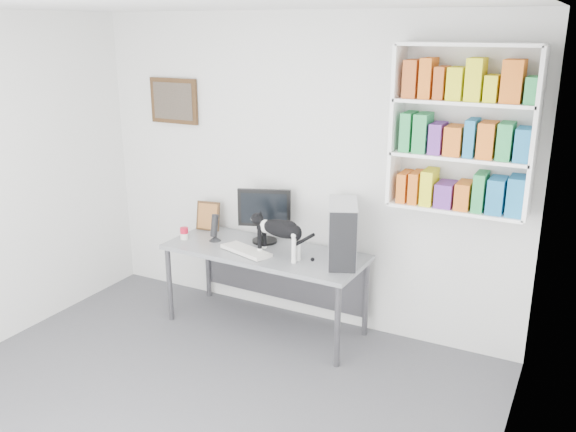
{
  "coord_description": "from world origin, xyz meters",
  "views": [
    {
      "loc": [
        2.3,
        -2.66,
        2.57
      ],
      "look_at": [
        0.13,
        1.53,
        1.1
      ],
      "focal_mm": 38.0,
      "sensor_mm": 36.0,
      "label": 1
    }
  ],
  "objects_px": {
    "monitor": "(264,215)",
    "keyboard": "(246,250)",
    "speaker": "(215,227)",
    "pc_tower": "(342,233)",
    "soup_can": "(184,233)",
    "bookshelf": "(462,130)",
    "cat": "(280,238)",
    "desk": "(265,289)",
    "leaning_print": "(208,215)"
  },
  "relations": [
    {
      "from": "monitor",
      "to": "pc_tower",
      "type": "bearing_deg",
      "value": -29.85
    },
    {
      "from": "bookshelf",
      "to": "soup_can",
      "type": "relative_size",
      "value": 11.52
    },
    {
      "from": "speaker",
      "to": "cat",
      "type": "bearing_deg",
      "value": 10.66
    },
    {
      "from": "speaker",
      "to": "cat",
      "type": "xyz_separation_m",
      "value": [
        0.72,
        -0.1,
        0.05
      ]
    },
    {
      "from": "monitor",
      "to": "keyboard",
      "type": "height_order",
      "value": "monitor"
    },
    {
      "from": "desk",
      "to": "monitor",
      "type": "distance_m",
      "value": 0.65
    },
    {
      "from": "monitor",
      "to": "leaning_print",
      "type": "relative_size",
      "value": 1.76
    },
    {
      "from": "keyboard",
      "to": "pc_tower",
      "type": "distance_m",
      "value": 0.85
    },
    {
      "from": "desk",
      "to": "pc_tower",
      "type": "bearing_deg",
      "value": 5.92
    },
    {
      "from": "cat",
      "to": "bookshelf",
      "type": "bearing_deg",
      "value": 21.89
    },
    {
      "from": "desk",
      "to": "soup_can",
      "type": "bearing_deg",
      "value": -172.14
    },
    {
      "from": "soup_can",
      "to": "keyboard",
      "type": "bearing_deg",
      "value": -3.21
    },
    {
      "from": "desk",
      "to": "cat",
      "type": "relative_size",
      "value": 3.13
    },
    {
      "from": "speaker",
      "to": "pc_tower",
      "type": "bearing_deg",
      "value": 21.27
    },
    {
      "from": "bookshelf",
      "to": "speaker",
      "type": "relative_size",
      "value": 4.88
    },
    {
      "from": "bookshelf",
      "to": "cat",
      "type": "height_order",
      "value": "bookshelf"
    },
    {
      "from": "bookshelf",
      "to": "desk",
      "type": "bearing_deg",
      "value": -170.9
    },
    {
      "from": "monitor",
      "to": "pc_tower",
      "type": "height_order",
      "value": "pc_tower"
    },
    {
      "from": "pc_tower",
      "to": "soup_can",
      "type": "distance_m",
      "value": 1.5
    },
    {
      "from": "monitor",
      "to": "pc_tower",
      "type": "relative_size",
      "value": 0.99
    },
    {
      "from": "leaning_print",
      "to": "cat",
      "type": "distance_m",
      "value": 1.0
    },
    {
      "from": "desk",
      "to": "pc_tower",
      "type": "height_order",
      "value": "pc_tower"
    },
    {
      "from": "desk",
      "to": "soup_can",
      "type": "distance_m",
      "value": 0.89
    },
    {
      "from": "pc_tower",
      "to": "speaker",
      "type": "bearing_deg",
      "value": 159.33
    },
    {
      "from": "leaning_print",
      "to": "bookshelf",
      "type": "bearing_deg",
      "value": -9.54
    },
    {
      "from": "monitor",
      "to": "soup_can",
      "type": "xyz_separation_m",
      "value": [
        -0.68,
        -0.26,
        -0.19
      ]
    },
    {
      "from": "monitor",
      "to": "cat",
      "type": "bearing_deg",
      "value": -63.32
    },
    {
      "from": "pc_tower",
      "to": "cat",
      "type": "relative_size",
      "value": 0.89
    },
    {
      "from": "speaker",
      "to": "cat",
      "type": "distance_m",
      "value": 0.73
    },
    {
      "from": "bookshelf",
      "to": "monitor",
      "type": "xyz_separation_m",
      "value": [
        -1.63,
        -0.07,
        -0.87
      ]
    },
    {
      "from": "pc_tower",
      "to": "soup_can",
      "type": "bearing_deg",
      "value": 162.33
    },
    {
      "from": "monitor",
      "to": "keyboard",
      "type": "xyz_separation_m",
      "value": [
        -0.01,
        -0.3,
        -0.23
      ]
    },
    {
      "from": "monitor",
      "to": "keyboard",
      "type": "bearing_deg",
      "value": -112.49
    },
    {
      "from": "bookshelf",
      "to": "speaker",
      "type": "height_order",
      "value": "bookshelf"
    },
    {
      "from": "leaning_print",
      "to": "soup_can",
      "type": "relative_size",
      "value": 2.62
    },
    {
      "from": "monitor",
      "to": "speaker",
      "type": "distance_m",
      "value": 0.46
    },
    {
      "from": "monitor",
      "to": "pc_tower",
      "type": "xyz_separation_m",
      "value": [
        0.79,
        -0.13,
        0.0
      ]
    },
    {
      "from": "pc_tower",
      "to": "monitor",
      "type": "bearing_deg",
      "value": 147.93
    },
    {
      "from": "bookshelf",
      "to": "pc_tower",
      "type": "distance_m",
      "value": 1.22
    },
    {
      "from": "desk",
      "to": "leaning_print",
      "type": "height_order",
      "value": "leaning_print"
    },
    {
      "from": "keyboard",
      "to": "pc_tower",
      "type": "height_order",
      "value": "pc_tower"
    },
    {
      "from": "pc_tower",
      "to": "leaning_print",
      "type": "bearing_deg",
      "value": 149.77
    },
    {
      "from": "pc_tower",
      "to": "cat",
      "type": "height_order",
      "value": "pc_tower"
    },
    {
      "from": "desk",
      "to": "soup_can",
      "type": "xyz_separation_m",
      "value": [
        -0.78,
        -0.09,
        0.42
      ]
    },
    {
      "from": "bookshelf",
      "to": "speaker",
      "type": "bearing_deg",
      "value": -173.22
    },
    {
      "from": "cat",
      "to": "leaning_print",
      "type": "bearing_deg",
      "value": 167.76
    },
    {
      "from": "keyboard",
      "to": "bookshelf",
      "type": "bearing_deg",
      "value": 30.32
    },
    {
      "from": "bookshelf",
      "to": "leaning_print",
      "type": "bearing_deg",
      "value": -179.69
    },
    {
      "from": "keyboard",
      "to": "leaning_print",
      "type": "bearing_deg",
      "value": 168.07
    },
    {
      "from": "desk",
      "to": "keyboard",
      "type": "height_order",
      "value": "keyboard"
    }
  ]
}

